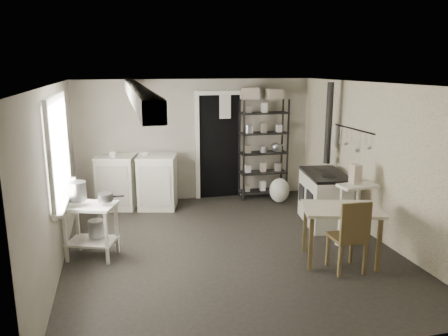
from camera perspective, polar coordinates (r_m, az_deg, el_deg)
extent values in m
plane|color=black|center=(6.34, 0.66, -10.33)|extent=(5.00, 5.00, 0.00)
plane|color=silver|center=(5.83, 0.72, 10.91)|extent=(5.00, 5.00, 0.00)
cube|color=#A39C8B|center=(8.38, -3.62, 3.65)|extent=(4.50, 0.02, 2.30)
cube|color=#A39C8B|center=(3.72, 10.52, -8.79)|extent=(4.50, 0.02, 2.30)
cube|color=#A39C8B|center=(5.85, -21.17, -1.37)|extent=(0.02, 5.00, 2.30)
cube|color=#A39C8B|center=(6.89, 19.13, 0.87)|extent=(0.02, 5.00, 2.30)
cylinder|color=#A5A5A7|center=(6.00, -18.65, -2.91)|extent=(0.27, 0.27, 0.25)
cylinder|color=#A5A5A7|center=(5.95, -15.23, -3.70)|extent=(0.21, 0.21, 0.11)
cylinder|color=#A5A5A7|center=(6.21, -16.35, -7.59)|extent=(0.22, 0.22, 0.23)
imported|color=white|center=(7.93, -10.37, 1.47)|extent=(0.29, 0.29, 0.06)
imported|color=white|center=(7.87, -14.27, 1.33)|extent=(0.14, 0.14, 0.10)
imported|color=white|center=(8.33, 3.52, 5.13)|extent=(0.11, 0.11, 0.20)
cube|color=beige|center=(8.28, 3.47, 9.54)|extent=(0.35, 0.32, 0.21)
cube|color=beige|center=(8.39, 6.52, 9.39)|extent=(0.30, 0.28, 0.19)
cube|color=beige|center=(6.60, 16.79, -0.71)|extent=(0.13, 0.20, 0.29)
imported|color=white|center=(5.80, 17.40, -4.76)|extent=(0.10, 0.10, 0.09)
ellipsoid|color=silver|center=(8.35, 7.26, -2.86)|extent=(0.41, 0.35, 0.46)
cylinder|color=white|center=(6.63, 14.82, -9.02)|extent=(0.14, 0.14, 0.15)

